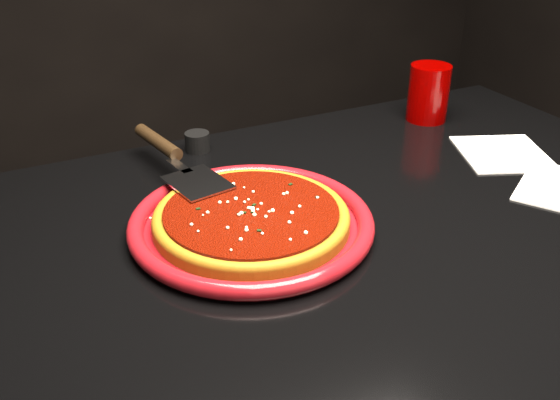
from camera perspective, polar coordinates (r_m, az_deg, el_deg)
The scene contains 10 objects.
plate at distance 0.88m, azimuth -2.63°, elevation -2.07°, with size 0.35×0.35×0.03m, color maroon.
pizza_crust at distance 0.88m, azimuth -2.63°, elevation -1.85°, with size 0.28×0.28×0.01m, color brown.
pizza_crust_rim at distance 0.88m, azimuth -2.64°, elevation -1.46°, with size 0.28×0.28×0.02m, color brown.
pizza_sauce at distance 0.87m, azimuth -2.65°, elevation -1.18°, with size 0.25×0.25×0.01m, color #650D01.
parmesan_dusting at distance 0.87m, azimuth -2.66°, elevation -0.78°, with size 0.24×0.24×0.01m, color #FBF2C1, non-canonical shape.
basil_flecks at distance 0.87m, azimuth -2.66°, elevation -0.84°, with size 0.22×0.22×0.00m, color black, non-canonical shape.
pizza_server at distance 1.01m, azimuth -9.39°, elevation 3.82°, with size 0.09×0.33×0.02m, color #ACAFB4, non-canonical shape.
cup at distance 1.29m, azimuth 13.42°, elevation 9.50°, with size 0.08×0.08×0.11m, color #7E0000.
napkin_b at distance 1.19m, azimuth 19.70°, elevation 4.04°, with size 0.15×0.16×0.00m, color white.
ramekin at distance 1.14m, azimuth -7.56°, elevation 5.30°, with size 0.04×0.04×0.03m, color black.
Camera 1 is at (-0.44, -0.66, 1.21)m, focal length 40.00 mm.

